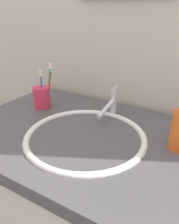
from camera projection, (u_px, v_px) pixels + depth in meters
tiled_wall_back at (125, 23)px, 1.01m from camera, size 2.16×0.04×2.40m
vanity_counter at (82, 208)px, 1.06m from camera, size 0.96×0.66×0.82m
sink_basin at (85, 146)px, 0.86m from camera, size 0.46×0.46×0.12m
faucet at (111, 104)px, 0.98m from camera, size 0.02×0.18×0.13m
toothbrush_cup at (42, 97)px, 1.07m from camera, size 0.08×0.08×0.10m
toothbrush_blue at (42, 87)px, 1.03m from camera, size 0.02×0.02×0.18m
toothbrush_red at (49, 84)px, 1.07m from camera, size 0.02×0.05×0.18m
toothbrush_green at (49, 82)px, 1.07m from camera, size 0.03×0.04×0.20m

